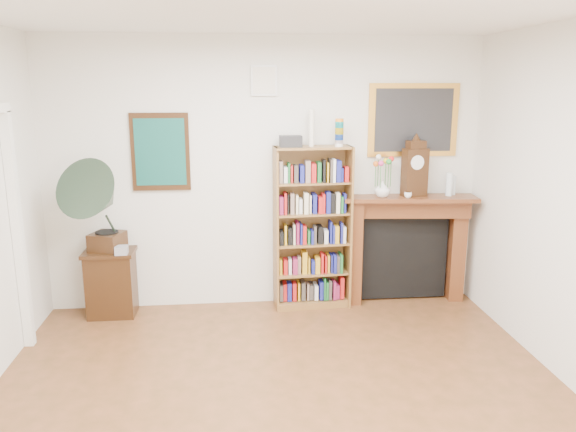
# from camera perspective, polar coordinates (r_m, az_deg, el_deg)

# --- Properties ---
(room) EXTENTS (4.51, 5.01, 2.81)m
(room) POSITION_cam_1_polar(r_m,az_deg,el_deg) (3.40, 0.17, -2.42)
(room) COLOR #4D3417
(room) RESTS_ON ground
(teal_poster) EXTENTS (0.58, 0.04, 0.78)m
(teal_poster) POSITION_cam_1_polar(r_m,az_deg,el_deg) (5.82, -12.84, 6.36)
(teal_poster) COLOR black
(teal_poster) RESTS_ON back_wall
(small_picture) EXTENTS (0.26, 0.04, 0.30)m
(small_picture) POSITION_cam_1_polar(r_m,az_deg,el_deg) (5.74, -2.46, 13.59)
(small_picture) COLOR white
(small_picture) RESTS_ON back_wall
(gilt_painting) EXTENTS (0.95, 0.04, 0.75)m
(gilt_painting) POSITION_cam_1_polar(r_m,az_deg,el_deg) (6.05, 12.62, 9.48)
(gilt_painting) COLOR gold
(gilt_painting) RESTS_ON back_wall
(bookshelf) EXTENTS (0.80, 0.33, 1.96)m
(bookshelf) POSITION_cam_1_polar(r_m,az_deg,el_deg) (5.82, 2.49, -0.32)
(bookshelf) COLOR brown
(bookshelf) RESTS_ON floor
(side_cabinet) EXTENTS (0.51, 0.37, 0.68)m
(side_cabinet) POSITION_cam_1_polar(r_m,az_deg,el_deg) (6.02, -17.50, -6.51)
(side_cabinet) COLOR black
(side_cabinet) RESTS_ON floor
(fireplace) EXTENTS (1.41, 0.46, 1.17)m
(fireplace) POSITION_cam_1_polar(r_m,az_deg,el_deg) (6.16, 11.87, -2.31)
(fireplace) COLOR #532413
(fireplace) RESTS_ON floor
(gramophone) EXTENTS (0.79, 0.88, 0.97)m
(gramophone) POSITION_cam_1_polar(r_m,az_deg,el_deg) (5.66, -18.53, 1.51)
(gramophone) COLOR black
(gramophone) RESTS_ON side_cabinet
(cd_stack) EXTENTS (0.13, 0.13, 0.08)m
(cd_stack) POSITION_cam_1_polar(r_m,az_deg,el_deg) (5.76, -16.56, -3.35)
(cd_stack) COLOR #AFAFBB
(cd_stack) RESTS_ON side_cabinet
(mantel_clock) EXTENTS (0.27, 0.19, 0.58)m
(mantel_clock) POSITION_cam_1_polar(r_m,az_deg,el_deg) (5.97, 12.76, 4.62)
(mantel_clock) COLOR black
(mantel_clock) RESTS_ON fireplace
(flower_vase) EXTENTS (0.17, 0.17, 0.17)m
(flower_vase) POSITION_cam_1_polar(r_m,az_deg,el_deg) (5.89, 9.58, 2.72)
(flower_vase) COLOR silver
(flower_vase) RESTS_ON fireplace
(teacup) EXTENTS (0.09, 0.09, 0.06)m
(teacup) POSITION_cam_1_polar(r_m,az_deg,el_deg) (5.90, 12.09, 2.10)
(teacup) COLOR white
(teacup) RESTS_ON fireplace
(bottle_left) EXTENTS (0.07, 0.07, 0.24)m
(bottle_left) POSITION_cam_1_polar(r_m,az_deg,el_deg) (6.11, 16.06, 3.11)
(bottle_left) COLOR silver
(bottle_left) RESTS_ON fireplace
(bottle_right) EXTENTS (0.06, 0.06, 0.20)m
(bottle_right) POSITION_cam_1_polar(r_m,az_deg,el_deg) (6.18, 16.41, 3.01)
(bottle_right) COLOR silver
(bottle_right) RESTS_ON fireplace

